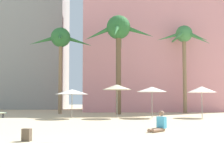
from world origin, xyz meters
name	(u,v)px	position (x,y,z in m)	size (l,w,h in m)	color
ground	(88,156)	(0.00, 0.00, 0.00)	(120.00, 120.00, 0.00)	beige
hotel_pink	(148,42)	(6.51, 27.22, 8.71)	(16.02, 11.30, 17.41)	pink
hotel_tower_gray	(9,34)	(-13.34, 33.90, 11.18)	(17.05, 8.73, 22.36)	gray
palm_tree_far_left	(184,41)	(8.91, 20.04, 7.37)	(5.46, 4.87, 8.92)	#896B4C
palm_tree_left	(118,34)	(2.04, 17.90, 7.50)	(6.56, 6.20, 9.20)	brown
palm_tree_center	(61,42)	(-3.53, 19.37, 7.01)	(6.36, 6.26, 8.37)	#896B4C
cafe_umbrella_0	(202,89)	(8.04, 13.25, 2.13)	(2.16, 2.16, 2.37)	gray
cafe_umbrella_1	(152,89)	(4.25, 13.34, 2.14)	(2.30, 2.30, 2.33)	gray
cafe_umbrella_2	(117,87)	(1.58, 13.05, 2.28)	(2.15, 2.15, 2.48)	gray
cafe_umbrella_3	(72,92)	(-1.71, 12.93, 1.93)	(2.39, 2.39, 2.12)	gray
beach_towel	(62,140)	(-0.97, 2.54, 0.01)	(1.55, 0.84, 0.01)	white
backpack	(27,135)	(-2.14, 2.43, 0.20)	(0.34, 0.31, 0.42)	brown
person_near_left	(159,124)	(2.91, 4.92, 0.31)	(0.94, 0.94, 0.90)	#936B51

